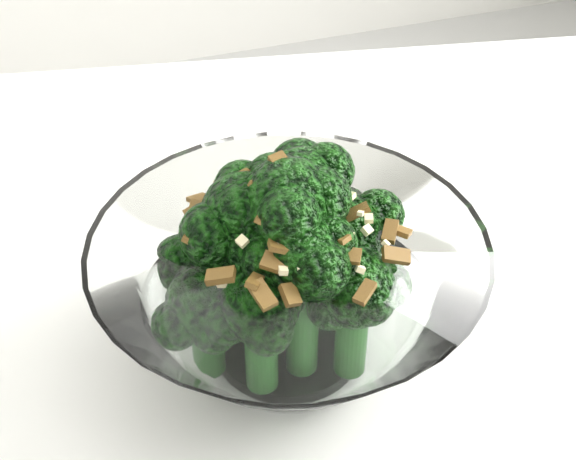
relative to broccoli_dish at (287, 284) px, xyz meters
name	(u,v)px	position (x,y,z in m)	size (l,w,h in m)	color
broccoli_dish	(287,284)	(0.00, 0.00, 0.00)	(0.22, 0.22, 0.14)	white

